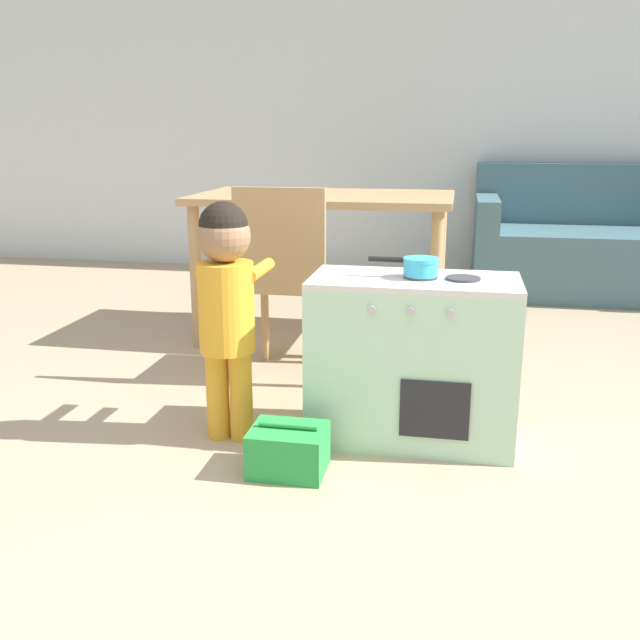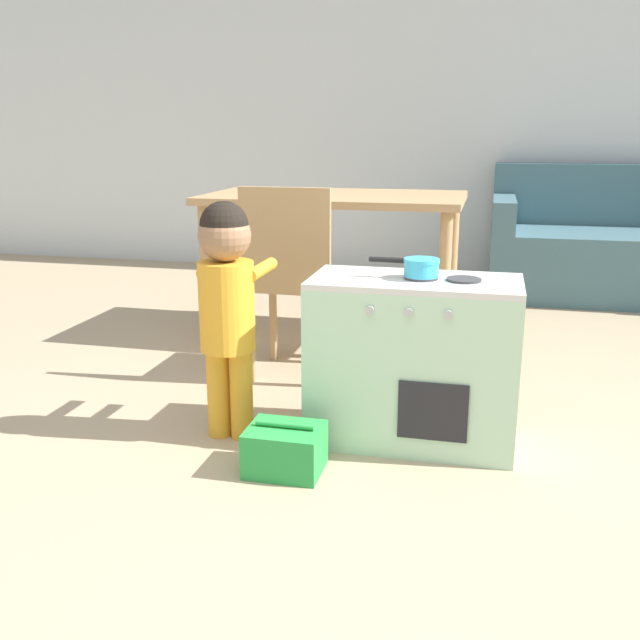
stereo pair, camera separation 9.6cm
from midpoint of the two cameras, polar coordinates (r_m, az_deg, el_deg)
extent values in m
plane|color=tan|center=(1.78, 2.09, -20.79)|extent=(16.00, 16.00, 0.00)
cube|color=silver|center=(5.35, 11.00, 17.52)|extent=(10.00, 0.06, 2.60)
cube|color=#B2DBB7|center=(2.45, 8.55, -3.47)|extent=(0.69, 0.35, 0.55)
cube|color=silver|center=(2.37, 8.81, 3.05)|extent=(0.69, 0.35, 0.02)
cylinder|color=#38383D|center=(2.37, 9.24, 3.36)|extent=(0.11, 0.11, 0.01)
cylinder|color=#38383D|center=(2.36, 12.58, 3.17)|extent=(0.11, 0.11, 0.01)
cube|color=black|center=(2.31, 10.19, -7.25)|extent=(0.22, 0.01, 0.19)
cylinder|color=#B2B2B7|center=(2.22, 5.25, 0.77)|extent=(0.03, 0.01, 0.03)
cylinder|color=#B2B2B7|center=(2.21, 8.34, 0.59)|extent=(0.03, 0.01, 0.03)
cylinder|color=#B2B2B7|center=(2.20, 11.47, 0.40)|extent=(0.03, 0.01, 0.03)
cylinder|color=#38B2D6|center=(2.36, 9.27, 4.16)|extent=(0.11, 0.11, 0.06)
cylinder|color=#38B2D6|center=(2.36, 9.30, 4.72)|extent=(0.12, 0.12, 0.01)
cylinder|color=black|center=(2.37, 6.47, 4.80)|extent=(0.12, 0.02, 0.02)
cylinder|color=gold|center=(2.50, -7.03, -5.76)|extent=(0.08, 0.08, 0.32)
cylinder|color=gold|center=(2.48, -5.20, -5.95)|extent=(0.08, 0.08, 0.32)
cylinder|color=gold|center=(2.40, -6.32, 1.10)|extent=(0.19, 0.19, 0.30)
sphere|color=#936B4C|center=(2.35, -6.49, 6.76)|extent=(0.18, 0.18, 0.18)
sphere|color=black|center=(2.35, -6.51, 7.50)|extent=(0.16, 0.16, 0.16)
cylinder|color=gold|center=(2.51, -7.29, 4.19)|extent=(0.04, 0.24, 0.04)
cylinder|color=gold|center=(2.46, -3.61, 4.04)|extent=(0.04, 0.24, 0.04)
cube|color=green|center=(2.27, -1.59, -10.32)|extent=(0.23, 0.19, 0.14)
cylinder|color=green|center=(2.23, -1.60, -8.42)|extent=(0.19, 0.02, 0.02)
cube|color=tan|center=(3.59, 1.99, 9.75)|extent=(1.27, 0.75, 0.03)
cylinder|color=tan|center=(3.51, -8.32, 3.45)|extent=(0.06, 0.06, 0.70)
cylinder|color=tan|center=(3.27, 10.70, 2.49)|extent=(0.06, 0.06, 0.70)
cylinder|color=tan|center=(4.09, -5.07, 5.19)|extent=(0.06, 0.06, 0.70)
cylinder|color=tan|center=(3.89, 11.21, 4.44)|extent=(0.06, 0.06, 0.70)
cube|color=tan|center=(3.06, -0.99, 3.06)|extent=(0.38, 0.38, 0.03)
cube|color=tan|center=(2.86, -1.89, 6.57)|extent=(0.38, 0.02, 0.40)
cylinder|color=tan|center=(3.01, -4.63, -1.35)|extent=(0.04, 0.04, 0.39)
cylinder|color=tan|center=(2.93, 1.25, -1.76)|extent=(0.04, 0.04, 0.39)
cylinder|color=tan|center=(3.30, -2.94, 0.15)|extent=(0.04, 0.04, 0.39)
cylinder|color=tan|center=(3.23, 2.44, -0.19)|extent=(0.04, 0.04, 0.39)
cube|color=#426670|center=(4.96, 22.96, 4.17)|extent=(1.55, 0.88, 0.42)
cube|color=#426670|center=(5.24, 22.85, 9.24)|extent=(1.55, 0.20, 0.40)
cube|color=#426670|center=(4.85, 15.04, 8.33)|extent=(0.14, 0.88, 0.20)
camera|label=1|loc=(0.05, -88.84, 0.31)|focal=40.00mm
camera|label=2|loc=(0.05, 91.16, -0.31)|focal=40.00mm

